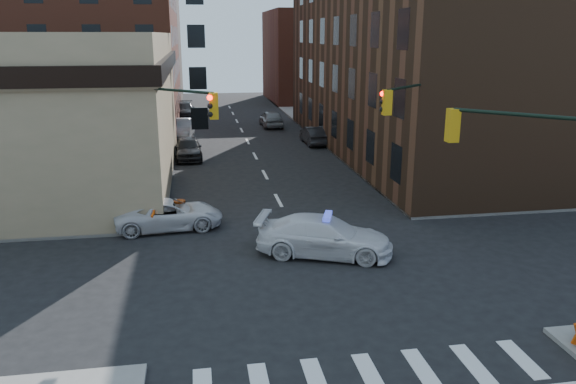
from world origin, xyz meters
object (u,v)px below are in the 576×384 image
object	(u,v)px
police_car	(325,236)
pickup	(169,214)
pedestrian_a	(123,201)
parked_car_wfar	(183,128)
pedestrian_b	(62,216)
barrel_road	(326,233)
barrel_bank	(180,211)
barricade_nw_a	(145,220)
parked_car_enear	(314,135)
parked_car_wnear	(188,148)

from	to	relation	value
police_car	pickup	distance (m)	7.88
pickup	pedestrian_a	bearing A→B (deg)	48.83
parked_car_wfar	pickup	bearing A→B (deg)	-85.63
pedestrian_b	barrel_road	world-z (taller)	pedestrian_b
pedestrian_b	pedestrian_a	bearing A→B (deg)	21.68
police_car	pedestrian_b	world-z (taller)	pedestrian_b
police_car	pedestrian_a	distance (m)	10.67
parked_car_wfar	pedestrian_a	bearing A→B (deg)	-91.22
pedestrian_a	barrel_road	xyz separation A→B (m)	(9.09, -5.00, -0.42)
pedestrian_b	barrel_bank	xyz separation A→B (m)	(5.22, 1.35, -0.43)
pedestrian_b	barrel_road	distance (m)	12.00
police_car	barrel_road	xyz separation A→B (m)	(0.32, 1.05, -0.25)
police_car	pickup	xyz separation A→B (m)	(-6.51, 4.43, -0.12)
barrel_road	barricade_nw_a	world-z (taller)	same
police_car	parked_car_wfar	world-z (taller)	police_car
pickup	barrel_road	world-z (taller)	pickup
parked_car_enear	parked_car_wfar	bearing A→B (deg)	-26.70
pedestrian_b	barrel_road	xyz separation A→B (m)	(11.58, -3.12, -0.39)
pedestrian_a	pedestrian_b	world-z (taller)	pedestrian_a
police_car	barricade_nw_a	xyz separation A→B (m)	(-7.59, 3.88, -0.18)
pickup	barrel_road	xyz separation A→B (m)	(6.83, -3.38, -0.13)
parked_car_enear	barrel_bank	distance (m)	21.49
parked_car_enear	barrel_bank	size ratio (longest dim) A/B	4.40
parked_car_enear	barrel_road	xyz separation A→B (m)	(-4.37, -23.10, -0.18)
pickup	parked_car_enear	distance (m)	22.68
barrel_bank	police_car	bearing A→B (deg)	-42.46
parked_car_wnear	barrel_bank	size ratio (longest dim) A/B	4.61
barrel_road	pedestrian_b	bearing A→B (deg)	164.91
barrel_bank	pickup	bearing A→B (deg)	-113.17
barrel_road	parked_car_enear	bearing A→B (deg)	79.29
parked_car_wnear	pedestrian_a	size ratio (longest dim) A/B	2.85
pedestrian_a	barricade_nw_a	world-z (taller)	pedestrian_a
pedestrian_b	barrel_bank	distance (m)	5.41
pedestrian_a	barricade_nw_a	xyz separation A→B (m)	(1.18, -2.18, -0.35)
police_car	parked_car_enear	size ratio (longest dim) A/B	1.24
pedestrian_a	barrel_bank	bearing A→B (deg)	16.52
pickup	pedestrian_b	xyz separation A→B (m)	(-4.75, -0.26, 0.25)
parked_car_wfar	parked_car_enear	world-z (taller)	parked_car_wfar
pedestrian_b	barricade_nw_a	size ratio (longest dim) A/B	1.23
pickup	pedestrian_a	size ratio (longest dim) A/B	3.00
parked_car_enear	barrel_road	distance (m)	23.51
pedestrian_a	barricade_nw_a	bearing A→B (deg)	-34.05
pickup	barrel_bank	distance (m)	1.21
parked_car_enear	pedestrian_b	distance (m)	25.56
barrel_bank	parked_car_wnear	bearing A→B (deg)	88.56
parked_car_enear	pedestrian_a	bearing A→B (deg)	52.10
parked_car_wfar	barricade_nw_a	world-z (taller)	parked_car_wfar
barrel_road	pedestrian_a	bearing A→B (deg)	151.17
police_car	barrel_bank	size ratio (longest dim) A/B	5.46
pedestrian_a	barricade_nw_a	size ratio (longest dim) A/B	1.28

